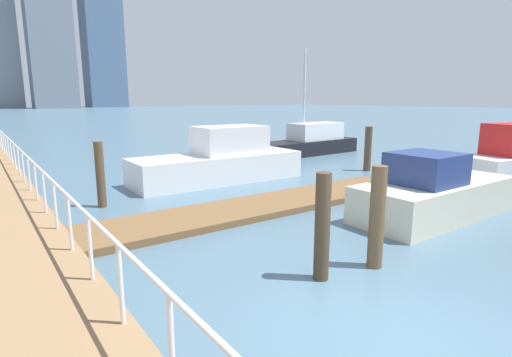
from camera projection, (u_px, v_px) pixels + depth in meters
name	position (u px, v px, depth m)	size (l,w,h in m)	color
ground_plane	(76.00, 158.00, 21.52)	(300.00, 300.00, 0.00)	slate
floating_dock	(261.00, 206.00, 11.64)	(11.44, 2.00, 0.18)	brown
boardwalk_railing	(31.00, 167.00, 11.52)	(0.06, 28.94, 1.08)	white
dock_piling_0	(100.00, 175.00, 11.70)	(0.25, 0.25, 1.95)	brown
dock_piling_2	(322.00, 227.00, 6.96)	(0.27, 0.27, 1.94)	#473826
dock_piling_3	(368.00, 149.00, 17.67)	(0.32, 0.32, 1.97)	brown
dock_piling_4	(377.00, 217.00, 7.47)	(0.29, 0.29, 1.96)	brown
moored_boat_0	(221.00, 161.00, 15.55)	(6.71, 2.21, 2.12)	white
moored_boat_1	(307.00, 142.00, 23.03)	(7.51, 2.35, 5.90)	black
moored_boat_2	(433.00, 194.00, 10.77)	(5.02, 1.96, 1.79)	beige
skyline_tower_4	(101.00, 25.00, 148.20)	(13.25, 12.59, 60.22)	slate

